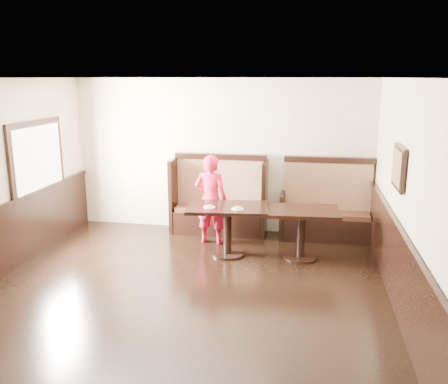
% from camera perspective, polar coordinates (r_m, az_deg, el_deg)
% --- Properties ---
extents(ground, '(7.00, 7.00, 0.00)m').
position_cam_1_polar(ground, '(5.93, -6.68, -14.74)').
color(ground, black).
rests_on(ground, ground).
extents(room_shell, '(7.00, 7.00, 7.00)m').
position_cam_1_polar(room_shell, '(5.98, -8.84, -7.50)').
color(room_shell, beige).
rests_on(room_shell, ground).
extents(booth_main, '(1.75, 0.72, 1.45)m').
position_cam_1_polar(booth_main, '(8.73, -0.59, -1.50)').
color(booth_main, black).
rests_on(booth_main, ground).
extents(booth_neighbor, '(1.65, 0.72, 1.45)m').
position_cam_1_polar(booth_neighbor, '(8.60, 12.29, -2.37)').
color(booth_neighbor, black).
rests_on(booth_neighbor, ground).
extents(table_main, '(1.36, 0.93, 0.81)m').
position_cam_1_polar(table_main, '(7.58, 0.43, -3.10)').
color(table_main, black).
rests_on(table_main, ground).
extents(table_neighbor, '(1.19, 0.83, 0.80)m').
position_cam_1_polar(table_neighbor, '(7.55, 9.31, -3.58)').
color(table_neighbor, black).
rests_on(table_neighbor, ground).
extents(child, '(0.59, 0.42, 1.55)m').
position_cam_1_polar(child, '(8.08, -1.59, -0.93)').
color(child, red).
rests_on(child, ground).
extents(pizza_plate_left, '(0.18, 0.18, 0.03)m').
position_cam_1_polar(pizza_plate_left, '(7.46, -1.77, -1.77)').
color(pizza_plate_left, white).
rests_on(pizza_plate_left, table_main).
extents(pizza_plate_right, '(0.19, 0.19, 0.03)m').
position_cam_1_polar(pizza_plate_right, '(7.36, 1.63, -1.97)').
color(pizza_plate_right, white).
rests_on(pizza_plate_right, table_main).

